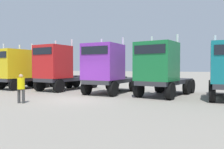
{
  "coord_description": "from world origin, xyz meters",
  "views": [
    {
      "loc": [
        8.61,
        -11.34,
        2.02
      ],
      "look_at": [
        0.13,
        4.92,
        1.45
      ],
      "focal_mm": 36.63,
      "sensor_mm": 36.0,
      "label": 1
    }
  ],
  "objects_px": {
    "semi_truck_green": "(160,69)",
    "visitor_in_hivis": "(21,86)",
    "semi_truck_purple": "(107,68)",
    "semi_truck_red": "(58,68)",
    "semi_truck_yellow": "(18,69)"
  },
  "relations": [
    {
      "from": "semi_truck_red",
      "to": "semi_truck_purple",
      "type": "bearing_deg",
      "value": 90.42
    },
    {
      "from": "semi_truck_yellow",
      "to": "semi_truck_green",
      "type": "bearing_deg",
      "value": 98.53
    },
    {
      "from": "semi_truck_purple",
      "to": "semi_truck_green",
      "type": "bearing_deg",
      "value": 92.3
    },
    {
      "from": "semi_truck_red",
      "to": "semi_truck_purple",
      "type": "distance_m",
      "value": 4.93
    },
    {
      "from": "semi_truck_purple",
      "to": "visitor_in_hivis",
      "type": "height_order",
      "value": "semi_truck_purple"
    },
    {
      "from": "semi_truck_red",
      "to": "visitor_in_hivis",
      "type": "bearing_deg",
      "value": 26.26
    },
    {
      "from": "semi_truck_red",
      "to": "visitor_in_hivis",
      "type": "relative_size",
      "value": 3.8
    },
    {
      "from": "visitor_in_hivis",
      "to": "semi_truck_red",
      "type": "bearing_deg",
      "value": 7.03
    },
    {
      "from": "semi_truck_yellow",
      "to": "visitor_in_hivis",
      "type": "xyz_separation_m",
      "value": [
        7.11,
        -5.74,
        -0.97
      ]
    },
    {
      "from": "semi_truck_purple",
      "to": "semi_truck_green",
      "type": "xyz_separation_m",
      "value": [
        4.05,
        0.22,
        -0.06
      ]
    },
    {
      "from": "semi_truck_yellow",
      "to": "semi_truck_red",
      "type": "xyz_separation_m",
      "value": [
        4.33,
        0.62,
        0.08
      ]
    },
    {
      "from": "semi_truck_red",
      "to": "semi_truck_green",
      "type": "height_order",
      "value": "semi_truck_red"
    },
    {
      "from": "semi_truck_purple",
      "to": "semi_truck_yellow",
      "type": "bearing_deg",
      "value": -88.15
    },
    {
      "from": "semi_truck_red",
      "to": "semi_truck_purple",
      "type": "xyz_separation_m",
      "value": [
        4.93,
        -0.19,
        -0.03
      ]
    },
    {
      "from": "semi_truck_green",
      "to": "visitor_in_hivis",
      "type": "xyz_separation_m",
      "value": [
        -6.19,
        -6.39,
        -0.96
      ]
    }
  ]
}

